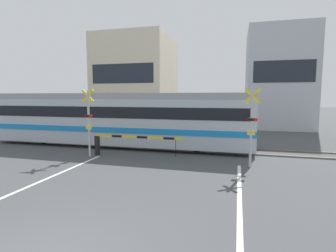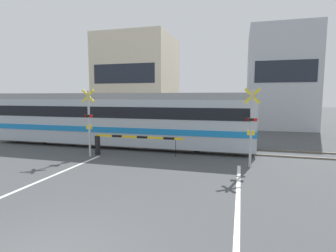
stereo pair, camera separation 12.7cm
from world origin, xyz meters
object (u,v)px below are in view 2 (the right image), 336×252
crossing_signal_right (251,124)px  crossing_signal_left (89,120)px  commuter_train (119,118)px  crossing_barrier_far (223,130)px  pedestrian (191,121)px  crossing_barrier_near (121,141)px

crossing_signal_right → crossing_signal_left: bearing=180.0°
commuter_train → crossing_signal_left: crossing_signal_left is taller
crossing_barrier_far → crossing_signal_left: (-6.31, -6.11, 1.09)m
commuter_train → pedestrian: 7.46m
crossing_barrier_far → pedestrian: size_ratio=2.68×
crossing_barrier_near → crossing_signal_right: 6.42m
crossing_barrier_near → crossing_signal_right: (6.31, -0.41, 1.09)m
crossing_barrier_far → crossing_signal_left: bearing=-135.9°
crossing_barrier_far → pedestrian: (-2.84, 3.71, 0.20)m
crossing_barrier_near → crossing_barrier_far: bearing=50.4°
crossing_signal_left → crossing_signal_right: (7.90, 0.00, 0.00)m
commuter_train → crossing_barrier_far: commuter_train is taller
commuter_train → crossing_signal_left: bearing=-92.5°
crossing_barrier_near → pedestrian: 9.60m
crossing_barrier_near → crossing_barrier_far: same height
crossing_signal_left → crossing_barrier_far: bearing=44.1°
commuter_train → pedestrian: bearing=63.4°
crossing_signal_right → crossing_barrier_near: bearing=176.3°
crossing_barrier_near → pedestrian: bearing=78.7°
commuter_train → pedestrian: commuter_train is taller
commuter_train → crossing_signal_left: 3.19m
crossing_barrier_far → commuter_train: bearing=-154.6°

